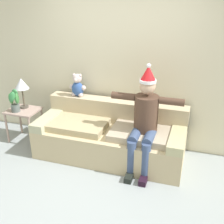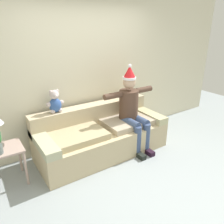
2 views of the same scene
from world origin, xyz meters
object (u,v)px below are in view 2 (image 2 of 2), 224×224
(couch, at_px, (101,135))
(teddy_bear, at_px, (55,102))
(side_table, at_px, (3,155))
(person_seated, at_px, (132,108))

(couch, height_order, teddy_bear, teddy_bear)
(couch, relative_size, side_table, 4.01)
(couch, relative_size, teddy_bear, 5.90)
(person_seated, bearing_deg, side_table, 175.54)
(couch, bearing_deg, person_seated, -16.49)
(teddy_bear, xyz_separation_m, side_table, (-0.90, -0.29, -0.51))
(teddy_bear, height_order, side_table, teddy_bear)
(side_table, bearing_deg, teddy_bear, 17.94)
(person_seated, distance_m, side_table, 2.14)
(couch, xyz_separation_m, teddy_bear, (-0.67, 0.29, 0.66))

